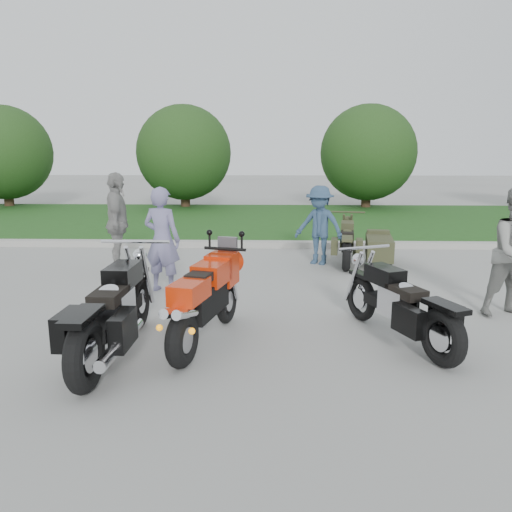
{
  "coord_description": "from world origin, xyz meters",
  "views": [
    {
      "loc": [
        0.35,
        -5.87,
        2.34
      ],
      "look_at": [
        0.13,
        1.28,
        0.8
      ],
      "focal_mm": 35.0,
      "sensor_mm": 36.0,
      "label": 1
    }
  ],
  "objects_px": {
    "person_stripe": "(162,240)",
    "cruiser_right": "(403,308)",
    "cruiser_sidecar": "(366,246)",
    "person_back": "(118,223)",
    "sportbike_red": "(205,297)",
    "person_denim": "(319,225)",
    "cruiser_left": "(113,316)"
  },
  "relations": [
    {
      "from": "person_stripe",
      "to": "cruiser_right",
      "type": "bearing_deg",
      "value": 164.25
    },
    {
      "from": "cruiser_sidecar",
      "to": "person_back",
      "type": "bearing_deg",
      "value": -162.58
    },
    {
      "from": "sportbike_red",
      "to": "cruiser_right",
      "type": "distance_m",
      "value": 2.4
    },
    {
      "from": "person_denim",
      "to": "person_back",
      "type": "bearing_deg",
      "value": -140.72
    },
    {
      "from": "cruiser_right",
      "to": "person_stripe",
      "type": "bearing_deg",
      "value": 124.56
    },
    {
      "from": "cruiser_left",
      "to": "sportbike_red",
      "type": "bearing_deg",
      "value": 26.25
    },
    {
      "from": "cruiser_left",
      "to": "cruiser_right",
      "type": "relative_size",
      "value": 1.19
    },
    {
      "from": "sportbike_red",
      "to": "person_back",
      "type": "height_order",
      "value": "person_back"
    },
    {
      "from": "cruiser_right",
      "to": "person_back",
      "type": "relative_size",
      "value": 1.13
    },
    {
      "from": "person_back",
      "to": "cruiser_right",
      "type": "bearing_deg",
      "value": -141.52
    },
    {
      "from": "cruiser_sidecar",
      "to": "person_denim",
      "type": "distance_m",
      "value": 1.05
    },
    {
      "from": "cruiser_sidecar",
      "to": "person_denim",
      "type": "relative_size",
      "value": 1.33
    },
    {
      "from": "person_stripe",
      "to": "person_denim",
      "type": "bearing_deg",
      "value": -125.66
    },
    {
      "from": "sportbike_red",
      "to": "cruiser_sidecar",
      "type": "height_order",
      "value": "sportbike_red"
    },
    {
      "from": "cruiser_sidecar",
      "to": "person_stripe",
      "type": "height_order",
      "value": "person_stripe"
    },
    {
      "from": "cruiser_sidecar",
      "to": "person_stripe",
      "type": "bearing_deg",
      "value": -142.34
    },
    {
      "from": "cruiser_sidecar",
      "to": "person_denim",
      "type": "xyz_separation_m",
      "value": [
        -0.96,
        0.03,
        0.42
      ]
    },
    {
      "from": "person_denim",
      "to": "person_back",
      "type": "relative_size",
      "value": 0.85
    },
    {
      "from": "cruiser_left",
      "to": "cruiser_right",
      "type": "distance_m",
      "value": 3.42
    },
    {
      "from": "person_stripe",
      "to": "person_back",
      "type": "height_order",
      "value": "person_back"
    },
    {
      "from": "person_denim",
      "to": "cruiser_sidecar",
      "type": "bearing_deg",
      "value": 26.3
    },
    {
      "from": "cruiser_left",
      "to": "person_stripe",
      "type": "height_order",
      "value": "person_stripe"
    },
    {
      "from": "cruiser_left",
      "to": "person_denim",
      "type": "distance_m",
      "value": 5.59
    },
    {
      "from": "person_denim",
      "to": "person_back",
      "type": "height_order",
      "value": "person_back"
    },
    {
      "from": "cruiser_sidecar",
      "to": "person_back",
      "type": "relative_size",
      "value": 1.12
    },
    {
      "from": "sportbike_red",
      "to": "person_back",
      "type": "distance_m",
      "value": 4.22
    },
    {
      "from": "cruiser_left",
      "to": "person_stripe",
      "type": "xyz_separation_m",
      "value": [
        -0.02,
        2.75,
        0.37
      ]
    },
    {
      "from": "cruiser_left",
      "to": "person_denim",
      "type": "height_order",
      "value": "person_denim"
    },
    {
      "from": "cruiser_right",
      "to": "cruiser_sidecar",
      "type": "relative_size",
      "value": 1.01
    },
    {
      "from": "sportbike_red",
      "to": "cruiser_left",
      "type": "height_order",
      "value": "sportbike_red"
    },
    {
      "from": "cruiser_right",
      "to": "sportbike_red",
      "type": "bearing_deg",
      "value": 159.72
    },
    {
      "from": "person_back",
      "to": "cruiser_sidecar",
      "type": "bearing_deg",
      "value": -94.82
    }
  ]
}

